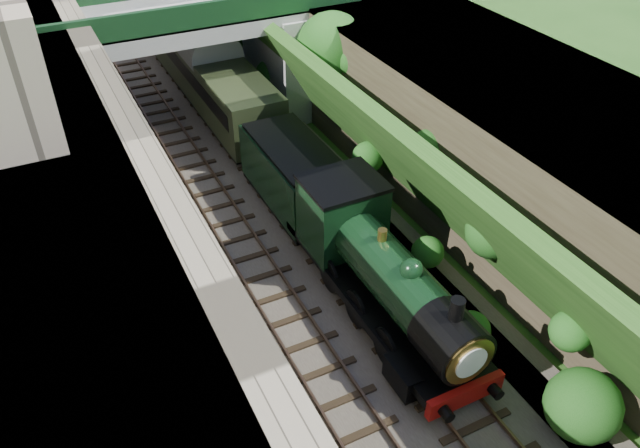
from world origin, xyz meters
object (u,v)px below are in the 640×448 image
at_px(locomotive, 382,274).
at_px(tender, 294,178).
at_px(tree, 332,50).
at_px(road_bridge, 208,46).

height_order(locomotive, tender, locomotive).
relative_size(tree, tender, 1.10).
height_order(road_bridge, tree, road_bridge).
bearing_deg(road_bridge, locomotive, -89.17).
xyz_separation_m(tree, locomotive, (-4.71, -12.95, -2.75)).
relative_size(road_bridge, locomotive, 1.56).
relative_size(tree, locomotive, 0.65).
xyz_separation_m(tree, tender, (-4.71, -5.59, -3.03)).
distance_m(tree, locomotive, 14.06).
bearing_deg(locomotive, tree, 70.01).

